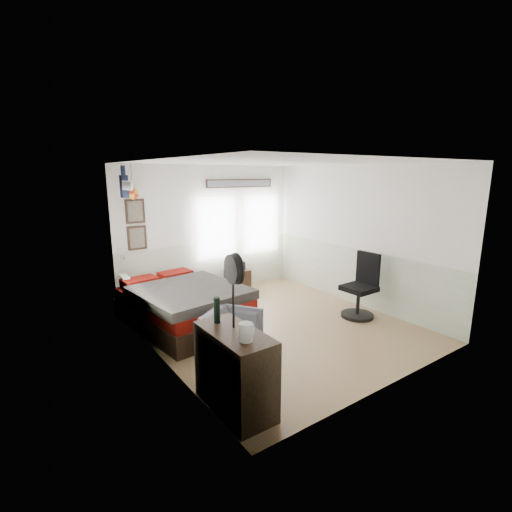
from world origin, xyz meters
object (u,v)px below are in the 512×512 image
Objects in this scene: armchair at (233,334)px; nightstand at (238,281)px; bed at (184,305)px; dresser at (235,370)px; task_chair at (361,291)px.

nightstand is (1.62, 2.44, -0.09)m from armchair.
bed is 2.34× the size of dresser.
task_chair is at bearing -34.75° from bed.
dresser is at bearing -154.32° from armchair.
bed is 2.02× the size of task_chair.
bed is at bearing -149.88° from nightstand.
task_chair is (2.66, -0.06, 0.15)m from armchair.
task_chair is at bearing 16.92° from dresser.
task_chair is at bearing -68.14° from nightstand.
nightstand is 2.72m from task_chair.
armchair is at bearing 177.17° from task_chair.
dresser is 4.15m from nightstand.
bed reaches higher than armchair.
task_chair reaches higher than dresser.
armchair reaches higher than nightstand.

